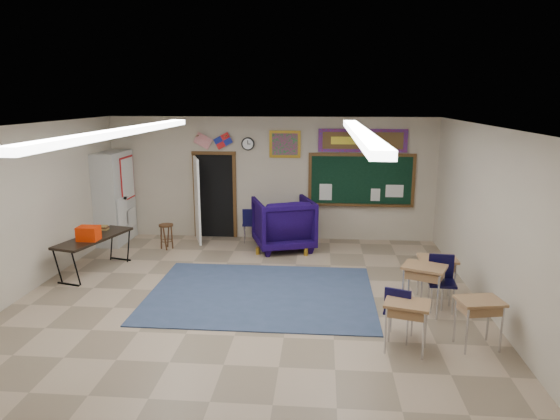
# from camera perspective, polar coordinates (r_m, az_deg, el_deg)

# --- Properties ---
(floor) EXTENTS (9.00, 9.00, 0.00)m
(floor) POSITION_cam_1_polar(r_m,az_deg,el_deg) (8.39, -4.24, -11.59)
(floor) COLOR tan
(floor) RESTS_ON ground
(back_wall) EXTENTS (8.00, 0.04, 3.00)m
(back_wall) POSITION_cam_1_polar(r_m,az_deg,el_deg) (12.27, -1.06, 3.60)
(back_wall) COLOR #BDB099
(back_wall) RESTS_ON floor
(front_wall) EXTENTS (8.00, 0.04, 3.00)m
(front_wall) POSITION_cam_1_polar(r_m,az_deg,el_deg) (3.83, -15.78, -18.51)
(front_wall) COLOR #BDB099
(front_wall) RESTS_ON floor
(left_wall) EXTENTS (0.04, 9.00, 3.00)m
(left_wall) POSITION_cam_1_polar(r_m,az_deg,el_deg) (9.40, -29.26, -0.90)
(left_wall) COLOR #BDB099
(left_wall) RESTS_ON floor
(right_wall) EXTENTS (0.04, 9.00, 3.00)m
(right_wall) POSITION_cam_1_polar(r_m,az_deg,el_deg) (8.27, 24.14, -2.07)
(right_wall) COLOR #BDB099
(right_wall) RESTS_ON floor
(ceiling) EXTENTS (8.00, 9.00, 0.04)m
(ceiling) POSITION_cam_1_polar(r_m,az_deg,el_deg) (7.66, -4.61, 9.31)
(ceiling) COLOR silver
(ceiling) RESTS_ON back_wall
(area_rug) EXTENTS (4.00, 3.00, 0.02)m
(area_rug) POSITION_cam_1_polar(r_m,az_deg,el_deg) (9.09, -2.18, -9.52)
(area_rug) COLOR #344163
(area_rug) RESTS_ON floor
(fluorescent_strips) EXTENTS (3.86, 6.00, 0.10)m
(fluorescent_strips) POSITION_cam_1_polar(r_m,az_deg,el_deg) (7.67, -4.60, 8.86)
(fluorescent_strips) COLOR white
(fluorescent_strips) RESTS_ON ceiling
(doorway) EXTENTS (1.10, 0.89, 2.16)m
(doorway) POSITION_cam_1_polar(r_m,az_deg,el_deg) (12.44, -8.02, 1.54)
(doorway) COLOR black
(doorway) RESTS_ON back_wall
(chalkboard) EXTENTS (2.55, 0.14, 1.30)m
(chalkboard) POSITION_cam_1_polar(r_m,az_deg,el_deg) (12.21, 9.26, 3.22)
(chalkboard) COLOR #513317
(chalkboard) RESTS_ON back_wall
(bulletin_board) EXTENTS (2.10, 0.05, 0.55)m
(bulletin_board) POSITION_cam_1_polar(r_m,az_deg,el_deg) (12.09, 9.43, 7.83)
(bulletin_board) COLOR #A10D19
(bulletin_board) RESTS_ON back_wall
(framed_art_print) EXTENTS (0.75, 0.05, 0.65)m
(framed_art_print) POSITION_cam_1_polar(r_m,az_deg,el_deg) (12.10, 0.57, 7.53)
(framed_art_print) COLOR olive
(framed_art_print) RESTS_ON back_wall
(wall_clock) EXTENTS (0.32, 0.05, 0.32)m
(wall_clock) POSITION_cam_1_polar(r_m,az_deg,el_deg) (12.20, -3.69, 7.55)
(wall_clock) COLOR black
(wall_clock) RESTS_ON back_wall
(wall_flags) EXTENTS (1.16, 0.06, 0.70)m
(wall_flags) POSITION_cam_1_polar(r_m,az_deg,el_deg) (12.31, -7.67, 8.12)
(wall_flags) COLOR red
(wall_flags) RESTS_ON back_wall
(storage_cabinet) EXTENTS (0.59, 1.25, 2.20)m
(storage_cabinet) POSITION_cam_1_polar(r_m,az_deg,el_deg) (12.65, -18.35, 1.38)
(storage_cabinet) COLOR #ADADA9
(storage_cabinet) RESTS_ON floor
(wingback_armchair) EXTENTS (1.62, 1.65, 1.19)m
(wingback_armchair) POSITION_cam_1_polar(r_m,az_deg,el_deg) (11.54, 0.40, -1.56)
(wingback_armchair) COLOR #110534
(wingback_armchair) RESTS_ON floor
(student_chair_reading) EXTENTS (0.46, 0.46, 0.85)m
(student_chair_reading) POSITION_cam_1_polar(r_m,az_deg,el_deg) (12.17, -3.33, -1.67)
(student_chair_reading) COLOR black
(student_chair_reading) RESTS_ON floor
(student_chair_desk_a) EXTENTS (0.54, 0.54, 0.83)m
(student_chair_desk_a) POSITION_cam_1_polar(r_m,az_deg,el_deg) (7.58, 13.52, -11.27)
(student_chair_desk_a) COLOR black
(student_chair_desk_a) RESTS_ON floor
(student_chair_desk_b) EXTENTS (0.49, 0.49, 0.91)m
(student_chair_desk_b) POSITION_cam_1_polar(r_m,az_deg,el_deg) (8.71, 17.99, -8.05)
(student_chair_desk_b) COLOR black
(student_chair_desk_b) RESTS_ON floor
(student_desk_front_left) EXTENTS (0.81, 0.72, 0.80)m
(student_desk_front_left) POSITION_cam_1_polar(r_m,az_deg,el_deg) (8.55, 16.06, -8.37)
(student_desk_front_left) COLOR #9D7049
(student_desk_front_left) RESTS_ON floor
(student_desk_front_right) EXTENTS (0.66, 0.50, 0.77)m
(student_desk_front_right) POSITION_cam_1_polar(r_m,az_deg,el_deg) (9.10, 17.44, -7.24)
(student_desk_front_right) COLOR #9D7049
(student_desk_front_right) RESTS_ON floor
(student_desk_back_left) EXTENTS (0.70, 0.59, 0.72)m
(student_desk_back_left) POSITION_cam_1_polar(r_m,az_deg,el_deg) (7.27, 14.22, -12.49)
(student_desk_back_left) COLOR #9D7049
(student_desk_back_left) RESTS_ON floor
(student_desk_back_right) EXTENTS (0.67, 0.55, 0.72)m
(student_desk_back_right) POSITION_cam_1_polar(r_m,az_deg,el_deg) (7.67, 21.72, -11.68)
(student_desk_back_right) COLOR #9D7049
(student_desk_back_right) RESTS_ON floor
(folding_table) EXTENTS (1.02, 1.87, 1.01)m
(folding_table) POSITION_cam_1_polar(r_m,az_deg,el_deg) (10.72, -20.39, -4.61)
(folding_table) COLOR black
(folding_table) RESTS_ON floor
(wooden_stool) EXTENTS (0.33, 0.33, 0.58)m
(wooden_stool) POSITION_cam_1_polar(r_m,az_deg,el_deg) (11.89, -12.84, -2.93)
(wooden_stool) COLOR #442A14
(wooden_stool) RESTS_ON floor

